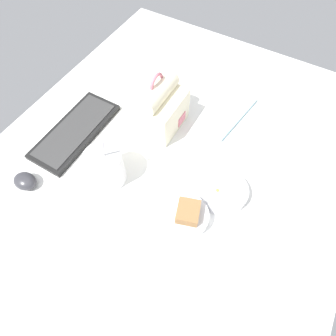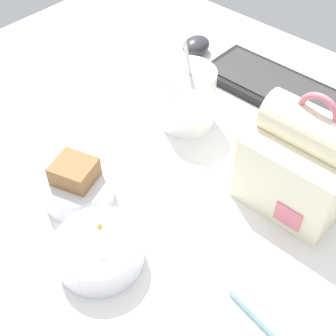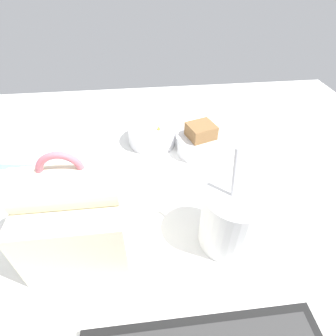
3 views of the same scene
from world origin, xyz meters
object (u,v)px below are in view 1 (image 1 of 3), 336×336
at_px(bento_bowl_snacks, 224,192).
at_px(computer_mouse, 25,181).
at_px(lunch_bag, 158,107).
at_px(bento_bowl_sandwich, 187,216).
at_px(chopstick_case, 237,118).
at_px(keyboard, 75,131).
at_px(soup_cup, 105,167).

distance_m(bento_bowl_snacks, computer_mouse, 0.58).
bearing_deg(lunch_bag, bento_bowl_sandwich, -136.43).
relative_size(bento_bowl_sandwich, chopstick_case, 0.49).
distance_m(lunch_bag, bento_bowl_snacks, 0.34).
height_order(keyboard, soup_cup, soup_cup).
relative_size(keyboard, computer_mouse, 4.52).
xyz_separation_m(keyboard, chopstick_case, (0.33, -0.45, -0.00)).
bearing_deg(bento_bowl_snacks, chopstick_case, 14.39).
bearing_deg(computer_mouse, bento_bowl_sandwich, -73.39).
relative_size(soup_cup, chopstick_case, 0.82).
relative_size(lunch_bag, soup_cup, 1.07).
bearing_deg(chopstick_case, soup_cup, 148.48).
bearing_deg(bento_bowl_snacks, soup_cup, 109.48).
distance_m(lunch_bag, chopstick_case, 0.28).
relative_size(soup_cup, computer_mouse, 2.70).
distance_m(soup_cup, computer_mouse, 0.25).
bearing_deg(bento_bowl_sandwich, lunch_bag, 43.57).
xyz_separation_m(computer_mouse, chopstick_case, (0.55, -0.45, -0.01)).
bearing_deg(bento_bowl_snacks, keyboard, 93.53).
bearing_deg(chopstick_case, lunch_bag, 123.14).
distance_m(keyboard, soup_cup, 0.22).
bearing_deg(bento_bowl_sandwich, chopstick_case, 2.51).
bearing_deg(keyboard, lunch_bag, -51.43).
relative_size(bento_bowl_sandwich, bento_bowl_snacks, 0.90).
bearing_deg(chopstick_case, bento_bowl_snacks, -165.61).
height_order(keyboard, lunch_bag, lunch_bag).
distance_m(bento_bowl_sandwich, computer_mouse, 0.49).
height_order(lunch_bag, chopstick_case, lunch_bag).
height_order(keyboard, bento_bowl_sandwich, bento_bowl_sandwich).
height_order(bento_bowl_sandwich, bento_bowl_snacks, bento_bowl_sandwich).
height_order(soup_cup, computer_mouse, soup_cup).
distance_m(bento_bowl_sandwich, bento_bowl_snacks, 0.13).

